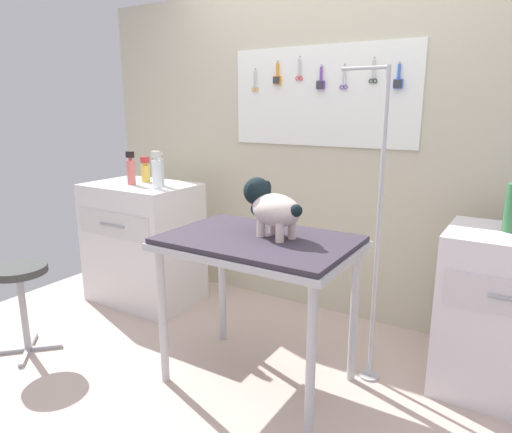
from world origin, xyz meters
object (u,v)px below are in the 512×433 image
object	(u,v)px
grooming_table	(258,253)
counter_left	(144,243)
cabinet_right	(511,316)
stool	(20,283)
dog	(270,206)
spray_bottle_short	(145,171)
grooming_arm	(376,243)

from	to	relation	value
grooming_table	counter_left	size ratio (longest dim) A/B	1.08
cabinet_right	stool	world-z (taller)	cabinet_right
dog	cabinet_right	distance (m)	1.36
counter_left	stool	xyz separation A→B (m)	(-0.05, -0.98, -0.01)
grooming_table	spray_bottle_short	bearing A→B (deg)	156.96
grooming_table	cabinet_right	xyz separation A→B (m)	(1.16, 0.59, -0.31)
grooming_arm	cabinet_right	size ratio (longest dim) A/B	1.92
grooming_arm	counter_left	bearing A→B (deg)	175.84
grooming_table	stool	size ratio (longest dim) A/B	1.78
grooming_table	dog	bearing A→B (deg)	56.13
dog	spray_bottle_short	bearing A→B (deg)	159.46
counter_left	cabinet_right	world-z (taller)	counter_left
counter_left	stool	distance (m)	0.98
spray_bottle_short	cabinet_right	bearing A→B (deg)	0.22
grooming_table	cabinet_right	distance (m)	1.34
grooming_arm	stool	bearing A→B (deg)	-155.97
stool	spray_bottle_short	size ratio (longest dim) A/B	2.91
grooming_arm	stool	size ratio (longest dim) A/B	3.01
counter_left	spray_bottle_short	bearing A→B (deg)	108.46
counter_left	dog	bearing A→B (deg)	-17.51
grooming_table	grooming_arm	world-z (taller)	grooming_arm
stool	cabinet_right	bearing A→B (deg)	23.00
cabinet_right	spray_bottle_short	bearing A→B (deg)	-179.78
grooming_table	cabinet_right	bearing A→B (deg)	26.96
grooming_table	stool	distance (m)	1.49
counter_left	cabinet_right	bearing A→B (deg)	2.35
counter_left	grooming_table	bearing A→B (deg)	-20.08
counter_left	stool	size ratio (longest dim) A/B	1.65
dog	stool	size ratio (longest dim) A/B	0.72
stool	spray_bottle_short	world-z (taller)	spray_bottle_short
grooming_arm	stool	distance (m)	2.09
grooming_arm	spray_bottle_short	xyz separation A→B (m)	(-1.87, 0.23, 0.22)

